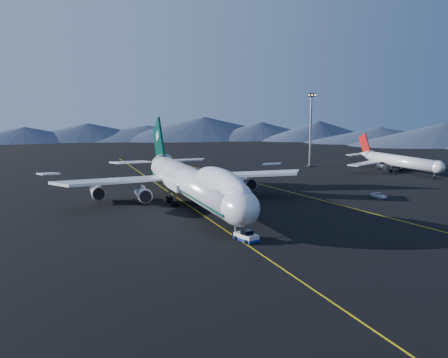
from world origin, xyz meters
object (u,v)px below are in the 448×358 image
object	(u,v)px
boeing_747	(192,182)
second_jet	(397,161)
service_van	(379,195)
pushback_tug	(246,237)
floodlight_mast	(311,130)

from	to	relation	value
boeing_747	second_jet	xyz separation A→B (m)	(83.03, 34.17, -2.07)
second_jet	service_van	bearing A→B (deg)	-156.12
pushback_tug	floodlight_mast	xyz separation A→B (m)	(61.67, 87.03, 12.99)
service_van	floodlight_mast	bearing A→B (deg)	76.24
pushback_tug	service_van	distance (m)	51.84
second_jet	service_van	world-z (taller)	second_jet
service_van	second_jet	bearing A→B (deg)	47.42
second_jet	floodlight_mast	xyz separation A→B (m)	(-20.54, 23.33, 9.87)
boeing_747	second_jet	distance (m)	89.81
service_van	floodlight_mast	world-z (taller)	floodlight_mast
boeing_747	floodlight_mast	world-z (taller)	floodlight_mast
second_jet	floodlight_mast	distance (m)	32.62
pushback_tug	floodlight_mast	distance (m)	107.46
boeing_747	second_jet	size ratio (longest dim) A/B	1.67
boeing_747	second_jet	world-z (taller)	boeing_747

